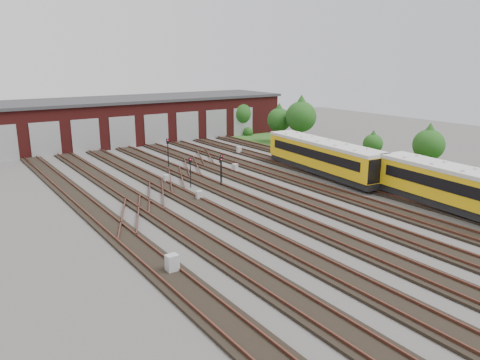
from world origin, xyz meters
TOP-DOWN VIEW (x-y plane):
  - ground at (0.00, 0.00)m, footprint 120.00×120.00m
  - track_network at (-0.17, 0.59)m, footprint 30.40×70.00m
  - maintenance_shed at (-0.01, 39.97)m, footprint 51.00×12.50m
  - grass_verge at (19.00, 10.00)m, footprint 8.00×55.00m
  - metro_train at (10.00, -8.44)m, footprint 4.48×48.42m
  - signal_mast_0 at (-3.87, 11.17)m, footprint 0.27×0.26m
  - signal_mast_1 at (-1.38, 9.69)m, footprint 0.26×0.25m
  - signal_mast_2 at (-2.03, 19.84)m, footprint 0.30×0.28m
  - signal_mast_3 at (-0.40, 11.09)m, footprint 0.25×0.24m
  - relay_cabinet_0 at (-13.65, -4.68)m, footprint 0.70×0.59m
  - relay_cabinet_1 at (-5.16, 13.86)m, footprint 0.54×0.46m
  - relay_cabinet_2 at (-5.31, 6.96)m, footprint 0.58×0.51m
  - relay_cabinet_3 at (3.00, 13.82)m, footprint 0.67×0.61m
  - relay_cabinet_4 at (9.12, 22.05)m, footprint 0.56×0.47m
  - tree_0 at (18.05, 35.00)m, footprint 3.66×3.66m
  - tree_1 at (18.90, 26.00)m, footprint 3.49×3.49m
  - tree_2 at (19.79, 22.20)m, footprint 4.32×4.32m
  - tree_3 at (19.44, 8.94)m, footprint 2.35×2.35m
  - tree_4 at (19.71, 1.73)m, footprint 3.34×3.34m
  - bush_0 at (16.39, 2.23)m, footprint 1.40×1.40m
  - bush_1 at (16.80, 16.33)m, footprint 1.29×1.29m
  - bush_2 at (18.70, 33.56)m, footprint 1.56×1.56m

SIDE VIEW (x-z plane):
  - ground at x=0.00m, z-range 0.00..0.00m
  - grass_verge at x=19.00m, z-range 0.00..0.05m
  - track_network at x=-0.17m, z-range -0.06..0.27m
  - relay_cabinet_2 at x=-5.31m, z-range 0.00..0.86m
  - relay_cabinet_1 at x=-5.16m, z-range 0.00..0.87m
  - relay_cabinet_4 at x=9.12m, z-range 0.00..0.92m
  - relay_cabinet_3 at x=3.00m, z-range 0.00..0.95m
  - relay_cabinet_0 at x=-13.65m, z-range 0.00..1.15m
  - bush_1 at x=16.80m, z-range 0.00..1.29m
  - bush_0 at x=16.39m, z-range 0.00..1.40m
  - bush_2 at x=18.70m, z-range 0.00..1.56m
  - signal_mast_3 at x=-0.40m, z-range 0.39..3.21m
  - signal_mast_1 at x=-1.38m, z-range 0.41..3.25m
  - signal_mast_0 at x=-3.87m, z-range 0.42..3.33m
  - metro_train at x=10.00m, z-range 0.37..3.72m
  - signal_mast_2 at x=-2.03m, z-range 0.48..3.83m
  - tree_3 at x=19.44m, z-range 0.55..4.44m
  - maintenance_shed at x=-0.01m, z-range 0.03..6.38m
  - tree_4 at x=19.71m, z-range 0.79..6.32m
  - tree_1 at x=18.90m, z-range 0.82..6.60m
  - tree_0 at x=18.05m, z-range 0.86..6.93m
  - tree_2 at x=19.79m, z-range 1.02..8.18m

